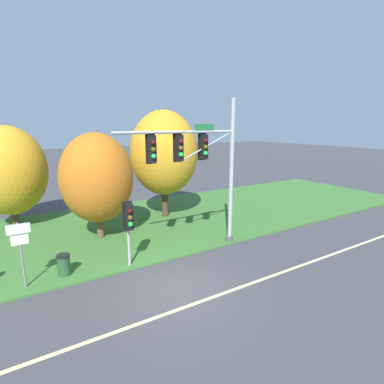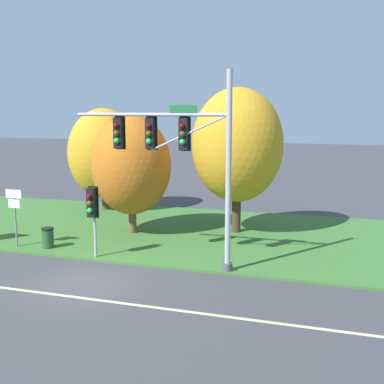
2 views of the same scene
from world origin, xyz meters
The scene contains 10 objects.
ground_plane centered at (0.00, 0.00, 0.00)m, with size 160.00×160.00×0.00m, color #3D3D42.
lane_stripe centered at (0.00, -1.20, 0.00)m, with size 36.00×0.16×0.01m, color beige.
grass_verge centered at (0.00, 8.25, 0.05)m, with size 48.00×11.50×0.10m, color #386B2D.
traffic_signal_mast centered at (2.84, 2.78, 4.77)m, with size 6.53×0.49×7.69m.
pedestrian_signal_near_kerb centered at (-1.05, 2.70, 2.31)m, with size 0.46×0.55×3.06m.
route_sign_post centered at (-5.29, 3.18, 1.90)m, with size 0.82×0.08×2.71m.
tree_nearest_road centered at (-5.38, 12.10, 3.64)m, with size 4.46×4.46×6.33m.
tree_left_of_mast centered at (-1.26, 7.13, 3.57)m, with size 3.99×3.99×5.97m.
tree_behind_signpost centered at (3.77, 8.90, 4.55)m, with size 4.59×4.59×7.34m.
trash_bin centered at (-3.79, 3.43, 0.57)m, with size 0.56×0.56×0.93m.
Camera 2 is at (8.82, -14.85, 6.28)m, focal length 45.00 mm.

